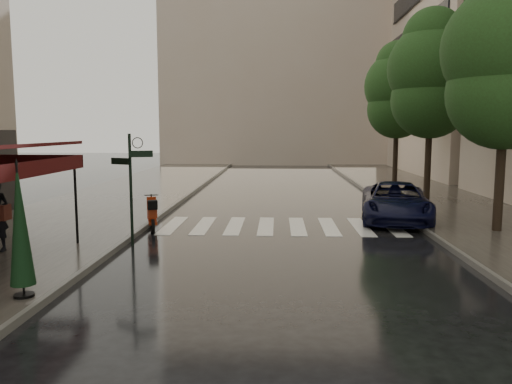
{
  "coord_description": "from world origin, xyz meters",
  "views": [
    {
      "loc": [
        2.82,
        -10.43,
        3.18
      ],
      "look_at": [
        2.2,
        3.98,
        1.4
      ],
      "focal_mm": 35.0,
      "sensor_mm": 36.0,
      "label": 1
    }
  ],
  "objects": [
    {
      "name": "curb_far",
      "position": [
        7.45,
        12.0,
        0.07
      ],
      "size": [
        0.12,
        60.0,
        0.16
      ],
      "primitive_type": "cube",
      "color": "#595651",
      "rests_on": "ground"
    },
    {
      "name": "ground",
      "position": [
        0.0,
        0.0,
        0.0
      ],
      "size": [
        120.0,
        120.0,
        0.0
      ],
      "primitive_type": "plane",
      "color": "black",
      "rests_on": "ground"
    },
    {
      "name": "backdrop_building",
      "position": [
        3.0,
        38.0,
        10.0
      ],
      "size": [
        22.0,
        6.0,
        20.0
      ],
      "primitive_type": "cube",
      "color": "#BAA38E",
      "rests_on": "ground"
    },
    {
      "name": "curb_near",
      "position": [
        -1.45,
        12.0,
        0.07
      ],
      "size": [
        0.12,
        60.0,
        0.16
      ],
      "primitive_type": "cube",
      "color": "#595651",
      "rests_on": "ground"
    },
    {
      "name": "parked_car",
      "position": [
        7.0,
        7.2,
        0.68
      ],
      "size": [
        3.01,
        5.2,
        1.36
      ],
      "primitive_type": "imported",
      "rotation": [
        0.0,
        0.0,
        -0.16
      ],
      "color": "black",
      "rests_on": "ground"
    },
    {
      "name": "sidewalk_far",
      "position": [
        10.25,
        12.0,
        0.06
      ],
      "size": [
        5.5,
        60.0,
        0.12
      ],
      "primitive_type": "cube",
      "color": "#38332D",
      "rests_on": "ground"
    },
    {
      "name": "crosswalk",
      "position": [
        2.98,
        6.0,
        0.01
      ],
      "size": [
        7.85,
        3.2,
        0.01
      ],
      "color": "silver",
      "rests_on": "ground"
    },
    {
      "name": "tree_near",
      "position": [
        9.6,
        5.0,
        5.32
      ],
      "size": [
        3.8,
        3.8,
        7.99
      ],
      "color": "black",
      "rests_on": "sidewalk_far"
    },
    {
      "name": "haussmann_far",
      "position": [
        16.5,
        26.0,
        9.25
      ],
      "size": [
        8.0,
        16.0,
        18.5
      ],
      "primitive_type": "cube",
      "color": "#BAA38E",
      "rests_on": "ground"
    },
    {
      "name": "tree_far",
      "position": [
        9.7,
        19.0,
        5.46
      ],
      "size": [
        3.8,
        3.8,
        8.16
      ],
      "color": "black",
      "rests_on": "sidewalk_far"
    },
    {
      "name": "parasol_front",
      "position": [
        -1.87,
        -1.68,
        1.47
      ],
      "size": [
        0.45,
        0.45,
        2.51
      ],
      "color": "black",
      "rests_on": "sidewalk_near"
    },
    {
      "name": "tree_mid",
      "position": [
        9.5,
        12.0,
        5.59
      ],
      "size": [
        3.8,
        3.8,
        8.34
      ],
      "color": "black",
      "rests_on": "sidewalk_far"
    },
    {
      "name": "sidewalk_near",
      "position": [
        -4.5,
        12.0,
        0.06
      ],
      "size": [
        6.0,
        60.0,
        0.12
      ],
      "primitive_type": "cube",
      "color": "#38332D",
      "rests_on": "ground"
    },
    {
      "name": "signpost",
      "position": [
        -1.19,
        3.0,
        1.83
      ],
      "size": [
        1.17,
        0.29,
        3.1
      ],
      "color": "black",
      "rests_on": "ground"
    },
    {
      "name": "scooter",
      "position": [
        -1.18,
        5.15,
        0.5
      ],
      "size": [
        0.71,
        1.6,
        1.08
      ],
      "rotation": [
        0.0,
        0.0,
        0.28
      ],
      "color": "black",
      "rests_on": "ground"
    }
  ]
}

